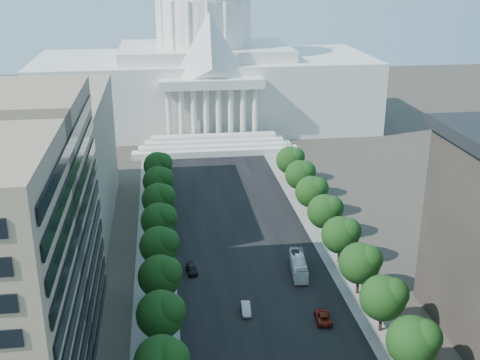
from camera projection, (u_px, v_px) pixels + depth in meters
name	position (u px, v px, depth m)	size (l,w,h in m)	color
road_asphalt	(239.00, 230.00, 136.78)	(30.00, 260.00, 0.01)	black
sidewalk_left	(155.00, 235.00, 134.40)	(8.00, 260.00, 0.02)	gray
sidewalk_right	(321.00, 226.00, 139.15)	(8.00, 260.00, 0.02)	gray
capitol	(205.00, 70.00, 218.10)	(120.00, 56.00, 73.00)	white
office_block_left_far	(22.00, 163.00, 134.90)	(38.00, 52.00, 30.00)	gray
tree_l_d	(162.00, 313.00, 93.10)	(7.79, 7.60, 9.97)	#33261C
tree_l_e	(162.00, 275.00, 104.26)	(7.79, 7.60, 9.97)	#33261C
tree_l_f	(161.00, 245.00, 115.42)	(7.79, 7.60, 9.97)	#33261C
tree_l_g	(160.00, 219.00, 126.58)	(7.79, 7.60, 9.97)	#33261C
tree_l_h	(160.00, 198.00, 137.74)	(7.79, 7.60, 9.97)	#33261C
tree_l_i	(159.00, 180.00, 148.90)	(7.79, 7.60, 9.97)	#33261C
tree_l_j	(159.00, 165.00, 160.06)	(7.79, 7.60, 9.97)	#33261C
tree_r_c	(415.00, 341.00, 86.44)	(7.79, 7.60, 9.97)	#33261C
tree_r_d	(385.00, 297.00, 97.60)	(7.79, 7.60, 9.97)	#33261C
tree_r_e	(362.00, 262.00, 108.76)	(7.79, 7.60, 9.97)	#33261C
tree_r_f	(342.00, 234.00, 119.92)	(7.79, 7.60, 9.97)	#33261C
tree_r_g	(326.00, 211.00, 131.08)	(7.79, 7.60, 9.97)	#33261C
tree_r_h	(313.00, 191.00, 142.24)	(7.79, 7.60, 9.97)	#33261C
tree_r_i	(301.00, 174.00, 153.40)	(7.79, 7.60, 9.97)	#33261C
tree_r_j	(291.00, 159.00, 164.56)	(7.79, 7.60, 9.97)	#33261C
streetlight_b	(427.00, 347.00, 86.10)	(2.61, 0.44, 9.00)	gray
streetlight_c	(369.00, 264.00, 109.35)	(2.61, 0.44, 9.00)	gray
streetlight_d	(332.00, 211.00, 132.60)	(2.61, 0.44, 9.00)	gray
streetlight_e	(305.00, 173.00, 155.85)	(2.61, 0.44, 9.00)	gray
streetlight_f	(285.00, 145.00, 179.10)	(2.61, 0.44, 9.00)	gray
car_silver	(246.00, 309.00, 104.71)	(1.57, 4.52, 1.49)	#A5A8AD
car_red	(323.00, 317.00, 102.38)	(2.52, 5.47, 1.52)	maroon
car_dark_b	(192.00, 269.00, 118.11)	(1.88, 4.64, 1.35)	black
city_bus	(298.00, 265.00, 117.81)	(2.62, 11.20, 3.12)	white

